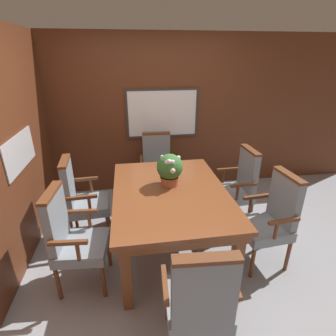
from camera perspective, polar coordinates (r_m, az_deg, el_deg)
ground_plane at (r=3.26m, az=1.54°, el=-17.44°), size 14.00×14.00×0.00m
wall_back at (r=4.25m, az=-2.47°, el=11.14°), size 7.20×0.08×2.45m
dining_table at (r=2.91m, az=0.46°, el=-6.51°), size 1.22×1.68×0.78m
chair_right_far at (r=3.57m, az=15.01°, el=-3.46°), size 0.49×0.52×1.05m
chair_head_far at (r=4.05m, az=-2.39°, el=0.70°), size 0.53×0.50×1.05m
chair_right_near at (r=3.01m, az=21.64°, el=-9.85°), size 0.51×0.54×1.05m
chair_left_near at (r=2.70m, az=-20.20°, el=-13.77°), size 0.51×0.54×1.05m
chair_head_near at (r=2.06m, az=6.84°, el=-26.52°), size 0.53×0.51×1.05m
chair_left_far at (r=3.34m, az=-18.49°, el=-5.94°), size 0.51×0.53×1.05m
potted_plant at (r=2.90m, az=0.38°, el=-0.19°), size 0.29×0.32×0.36m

